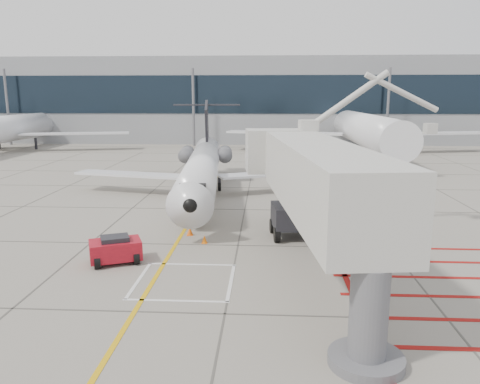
{
  "coord_description": "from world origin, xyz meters",
  "views": [
    {
      "loc": [
        1.44,
        -19.78,
        7.83
      ],
      "look_at": [
        0.0,
        6.0,
        2.5
      ],
      "focal_mm": 35.0,
      "sensor_mm": 36.0,
      "label": 1
    }
  ],
  "objects": [
    {
      "name": "ground_plane",
      "position": [
        0.0,
        0.0,
        0.0
      ],
      "size": [
        260.0,
        260.0,
        0.0
      ],
      "primitive_type": "plane",
      "color": "gray",
      "rests_on": "ground"
    },
    {
      "name": "regional_jet",
      "position": [
        -3.35,
        13.67,
        3.6
      ],
      "size": [
        24.07,
        29.25,
        7.2
      ],
      "primitive_type": null,
      "rotation": [
        0.0,
        0.0,
        0.09
      ],
      "color": "white",
      "rests_on": "ground_plane"
    },
    {
      "name": "jet_bridge",
      "position": [
        3.71,
        -0.39,
        3.9
      ],
      "size": [
        11.41,
        20.44,
        7.8
      ],
      "primitive_type": null,
      "rotation": [
        0.0,
        0.0,
        0.11
      ],
      "color": "beige",
      "rests_on": "ground_plane"
    },
    {
      "name": "pushback_tug",
      "position": [
        -5.67,
        1.09,
        0.69
      ],
      "size": [
        2.75,
        2.28,
        1.38
      ],
      "primitive_type": null,
      "rotation": [
        0.0,
        0.0,
        0.4
      ],
      "color": "#A9101E",
      "rests_on": "ground_plane"
    },
    {
      "name": "baggage_cart",
      "position": [
        5.76,
        3.01,
        0.65
      ],
      "size": [
        2.17,
        1.47,
        1.3
      ],
      "primitive_type": null,
      "rotation": [
        0.0,
        0.0,
        -0.08
      ],
      "color": "#56575B",
      "rests_on": "ground_plane"
    },
    {
      "name": "ground_power_unit",
      "position": [
        7.15,
        4.98,
        1.0
      ],
      "size": [
        2.84,
        2.17,
        1.99
      ],
      "primitive_type": null,
      "rotation": [
        0.0,
        0.0,
        -0.31
      ],
      "color": "beige",
      "rests_on": "ground_plane"
    },
    {
      "name": "cone_nose",
      "position": [
        -2.86,
        5.72,
        0.24
      ],
      "size": [
        0.35,
        0.35,
        0.49
      ],
      "primitive_type": "cone",
      "color": "#F65D0C",
      "rests_on": "ground_plane"
    },
    {
      "name": "cone_side",
      "position": [
        -1.83,
        4.29,
        0.22
      ],
      "size": [
        0.32,
        0.32,
        0.44
      ],
      "primitive_type": "cone",
      "color": "orange",
      "rests_on": "ground_plane"
    },
    {
      "name": "terminal_building",
      "position": [
        10.0,
        70.0,
        7.0
      ],
      "size": [
        180.0,
        28.0,
        14.0
      ],
      "primitive_type": "cube",
      "color": "gray",
      "rests_on": "ground_plane"
    },
    {
      "name": "terminal_glass_band",
      "position": [
        10.0,
        55.95,
        8.0
      ],
      "size": [
        180.0,
        0.1,
        6.0
      ],
      "primitive_type": "cube",
      "color": "black",
      "rests_on": "ground_plane"
    },
    {
      "name": "bg_aircraft_b",
      "position": [
        -35.58,
        46.0,
        5.64
      ],
      "size": [
        33.83,
        37.59,
        11.28
      ],
      "primitive_type": null,
      "color": "silver",
      "rests_on": "ground_plane"
    },
    {
      "name": "bg_aircraft_c",
      "position": [
        14.23,
        46.0,
        6.17
      ],
      "size": [
        37.04,
        41.16,
        12.35
      ],
      "primitive_type": null,
      "color": "silver",
      "rests_on": "ground_plane"
    }
  ]
}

